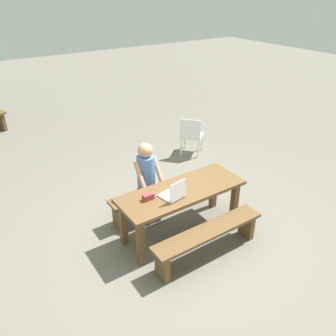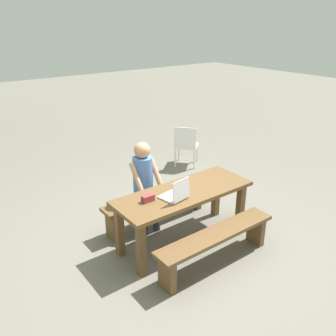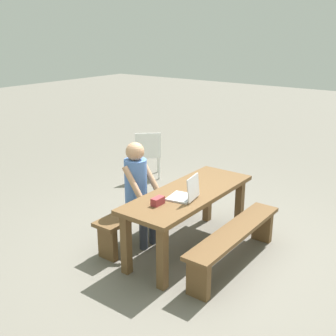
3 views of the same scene
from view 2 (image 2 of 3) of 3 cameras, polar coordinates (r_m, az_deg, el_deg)
The scene contains 8 objects.
ground_plane at distance 4.90m, azimuth 2.44°, elevation -11.48°, with size 30.00×30.00×0.00m, color slate.
picnic_table_front at distance 4.58m, azimuth 2.56°, elevation -5.07°, with size 1.84×0.68×0.74m.
bench_near at distance 4.34m, azimuth 7.74°, elevation -11.44°, with size 1.66×0.30×0.44m.
bench_far at distance 5.15m, azimuth -1.85°, elevation -5.36°, with size 1.66×0.30×0.44m.
laptop at distance 4.30m, azimuth 1.29°, elevation -4.18°, with size 0.33×0.33×0.28m.
small_pouch at distance 4.26m, azimuth -3.23°, elevation -4.85°, with size 0.15×0.08×0.08m.
person_seated at distance 4.82m, azimuth -3.77°, elevation -2.01°, with size 0.38×0.39×1.27m.
plastic_chair at distance 7.08m, azimuth 2.88°, elevation 3.72°, with size 0.62×0.62×0.84m.
Camera 2 is at (-2.60, -3.10, 2.76)m, focal length 38.06 mm.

